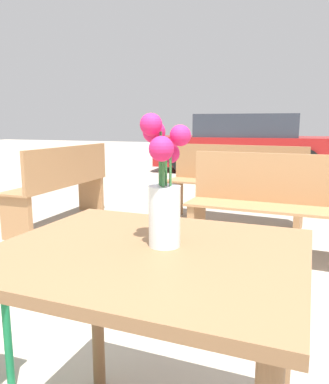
# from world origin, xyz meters

# --- Properties ---
(table_front) EXTENTS (0.84, 0.71, 0.74)m
(table_front) POSITION_xyz_m (0.00, -0.00, 0.62)
(table_front) COLOR brown
(table_front) RESTS_ON ground_plane
(flower_vase) EXTENTS (0.14, 0.14, 0.36)m
(flower_vase) POSITION_xyz_m (0.03, 0.03, 0.90)
(flower_vase) COLOR silver
(flower_vase) RESTS_ON table_front
(bench_near) EXTENTS (1.83, 0.41, 0.85)m
(bench_near) POSITION_xyz_m (0.37, 2.11, 0.47)
(bench_near) COLOR #9E7047
(bench_near) RESTS_ON ground_plane
(bench_middle) EXTENTS (0.41, 1.47, 0.85)m
(bench_middle) POSITION_xyz_m (-2.07, 2.40, 0.45)
(bench_middle) COLOR #9E7047
(bench_middle) RESTS_ON ground_plane
(bench_far) EXTENTS (1.53, 0.48, 0.85)m
(bench_far) POSITION_xyz_m (-0.38, 3.19, 0.46)
(bench_far) COLOR #9E7047
(bench_far) RESTS_ON ground_plane
(parked_car) EXTENTS (4.08, 1.97, 1.29)m
(parked_car) POSITION_xyz_m (-1.02, 7.74, 0.61)
(parked_car) COLOR maroon
(parked_car) RESTS_ON ground_plane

